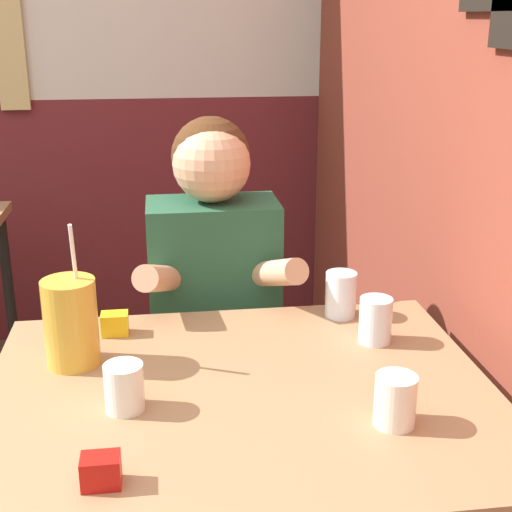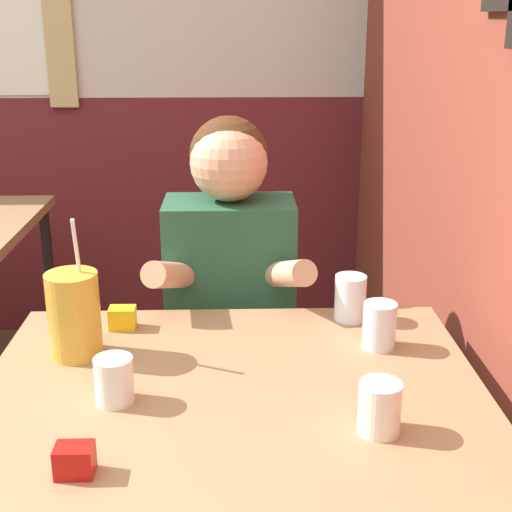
% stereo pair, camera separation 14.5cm
% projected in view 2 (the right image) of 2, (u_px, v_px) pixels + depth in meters
% --- Properties ---
extents(brick_wall_right, '(0.08, 4.26, 2.70)m').
position_uv_depth(brick_wall_right, '(449.00, 48.00, 1.98)').
color(brick_wall_right, brown).
rests_on(brick_wall_right, ground_plane).
extents(back_wall, '(5.50, 0.09, 2.70)m').
position_uv_depth(back_wall, '(72.00, 36.00, 3.04)').
color(back_wall, silver).
rests_on(back_wall, ground_plane).
extents(main_table, '(0.98, 0.79, 0.76)m').
position_uv_depth(main_table, '(233.00, 422.00, 1.39)').
color(main_table, '#93704C').
rests_on(main_table, ground_plane).
extents(person_seated, '(0.42, 0.40, 1.20)m').
position_uv_depth(person_seated, '(231.00, 327.00, 1.95)').
color(person_seated, '#235138').
rests_on(person_seated, ground_plane).
extents(cocktail_pitcher, '(0.11, 0.11, 0.30)m').
position_uv_depth(cocktail_pitcher, '(74.00, 315.00, 1.48)').
color(cocktail_pitcher, gold).
rests_on(cocktail_pitcher, main_table).
extents(glass_near_pitcher, '(0.07, 0.07, 0.11)m').
position_uv_depth(glass_near_pitcher, '(350.00, 298.00, 1.67)').
color(glass_near_pitcher, silver).
rests_on(glass_near_pitcher, main_table).
extents(glass_center, '(0.07, 0.07, 0.09)m').
position_uv_depth(glass_center, '(114.00, 380.00, 1.31)').
color(glass_center, silver).
rests_on(glass_center, main_table).
extents(glass_far_side, '(0.07, 0.07, 0.09)m').
position_uv_depth(glass_far_side, '(380.00, 408.00, 1.21)').
color(glass_far_side, silver).
rests_on(glass_far_side, main_table).
extents(glass_by_brick, '(0.07, 0.07, 0.10)m').
position_uv_depth(glass_by_brick, '(379.00, 325.00, 1.53)').
color(glass_by_brick, silver).
rests_on(glass_by_brick, main_table).
extents(condiment_ketchup, '(0.06, 0.04, 0.05)m').
position_uv_depth(condiment_ketchup, '(75.00, 460.00, 1.11)').
color(condiment_ketchup, '#B7140F').
rests_on(condiment_ketchup, main_table).
extents(condiment_mustard, '(0.06, 0.04, 0.05)m').
position_uv_depth(condiment_mustard, '(123.00, 318.00, 1.63)').
color(condiment_mustard, yellow).
rests_on(condiment_mustard, main_table).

